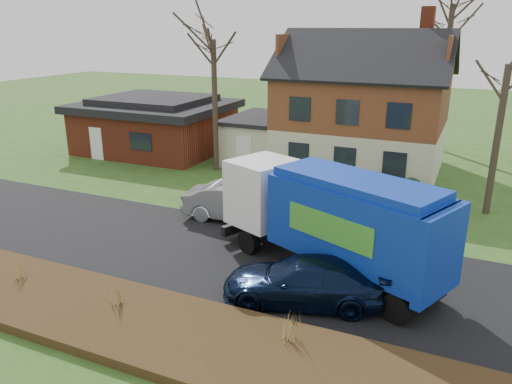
% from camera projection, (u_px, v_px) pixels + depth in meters
% --- Properties ---
extents(ground, '(120.00, 120.00, 0.00)m').
position_uv_depth(ground, '(223.00, 254.00, 18.98)').
color(ground, '#2F521B').
rests_on(ground, ground).
extents(road, '(80.00, 7.00, 0.02)m').
position_uv_depth(road, '(223.00, 254.00, 18.97)').
color(road, black).
rests_on(road, ground).
extents(mulch_verge, '(80.00, 3.50, 0.30)m').
position_uv_depth(mulch_verge, '(137.00, 323.00, 14.34)').
color(mulch_verge, black).
rests_on(mulch_verge, ground).
extents(main_house, '(12.95, 8.95, 9.26)m').
position_uv_depth(main_house, '(354.00, 102.00, 29.15)').
color(main_house, beige).
rests_on(main_house, ground).
extents(ranch_house, '(9.80, 8.20, 3.70)m').
position_uv_depth(ranch_house, '(156.00, 124.00, 34.30)').
color(ranch_house, '#953720').
rests_on(ranch_house, ground).
extents(garbage_truck, '(8.90, 5.53, 3.72)m').
position_uv_depth(garbage_truck, '(333.00, 217.00, 16.84)').
color(garbage_truck, black).
rests_on(garbage_truck, ground).
extents(silver_sedan, '(5.12, 2.18, 1.64)m').
position_uv_depth(silver_sedan, '(239.00, 203.00, 22.07)').
color(silver_sedan, '#A1A4A8').
rests_on(silver_sedan, ground).
extents(navy_wagon, '(5.42, 3.33, 1.47)m').
position_uv_depth(navy_wagon, '(304.00, 281.00, 15.50)').
color(navy_wagon, black).
rests_on(navy_wagon, ground).
extents(tree_front_west, '(3.53, 3.53, 10.48)m').
position_uv_depth(tree_front_west, '(213.00, 18.00, 27.35)').
color(tree_front_west, '#3D2F24').
rests_on(tree_front_west, ground).
extents(grass_clump_west, '(0.31, 0.26, 0.82)m').
position_uv_depth(grass_clump_west, '(19.00, 267.00, 16.45)').
color(grass_clump_west, '#A88F4A').
rests_on(grass_clump_west, mulch_verge).
extents(grass_clump_mid, '(0.31, 0.26, 0.88)m').
position_uv_depth(grass_clump_mid, '(116.00, 291.00, 14.90)').
color(grass_clump_mid, '#A68A49').
rests_on(grass_clump_mid, mulch_verge).
extents(grass_clump_east, '(0.36, 0.30, 0.90)m').
position_uv_depth(grass_clump_east, '(292.00, 325.00, 13.18)').
color(grass_clump_east, tan).
rests_on(grass_clump_east, mulch_verge).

